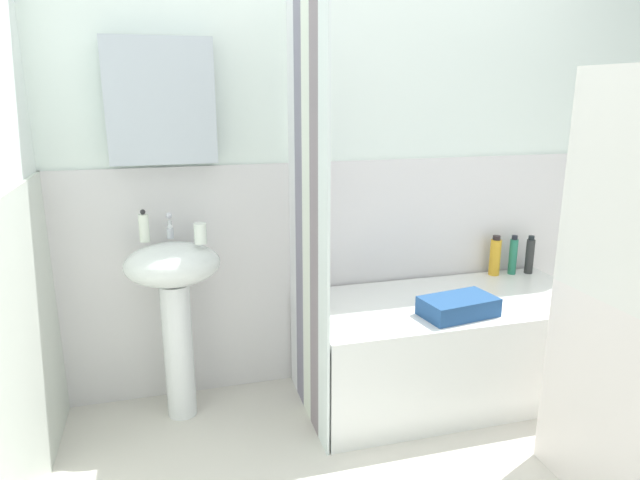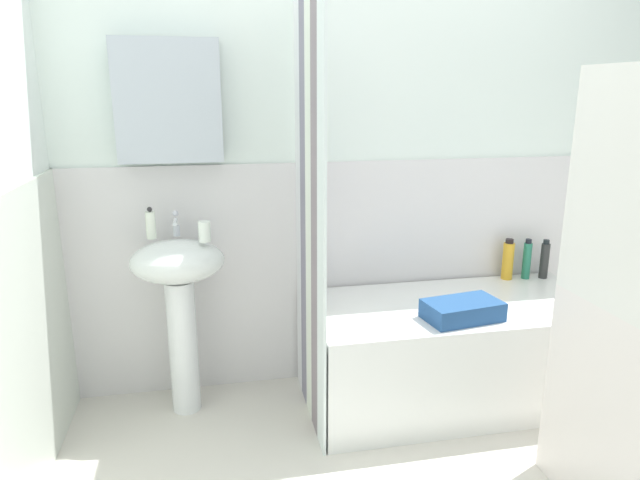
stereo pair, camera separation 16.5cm
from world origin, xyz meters
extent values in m
cube|color=white|center=(0.00, 1.27, 1.20)|extent=(3.60, 0.05, 2.40)
cube|color=silver|center=(0.00, 1.24, 0.60)|extent=(3.60, 0.02, 1.20)
cube|color=silver|center=(-0.98, 1.18, 1.51)|extent=(0.48, 0.12, 0.56)
cube|color=silver|center=(-1.54, 0.34, 0.60)|extent=(0.02, 1.81, 1.20)
cylinder|color=white|center=(-0.98, 1.03, 0.34)|extent=(0.14, 0.14, 0.68)
ellipsoid|color=white|center=(-0.98, 1.03, 0.78)|extent=(0.44, 0.34, 0.20)
cylinder|color=silver|center=(-0.98, 1.13, 0.90)|extent=(0.03, 0.03, 0.05)
cylinder|color=silver|center=(-0.98, 1.08, 0.96)|extent=(0.02, 0.10, 0.02)
sphere|color=silver|center=(-0.98, 1.13, 0.99)|extent=(0.03, 0.03, 0.03)
cylinder|color=white|center=(-1.10, 1.10, 0.94)|extent=(0.05, 0.05, 0.13)
sphere|color=#262528|center=(-1.10, 1.10, 1.02)|extent=(0.02, 0.02, 0.02)
cylinder|color=white|center=(-0.85, 0.99, 0.92)|extent=(0.06, 0.06, 0.10)
cube|color=white|center=(0.38, 0.87, 0.26)|extent=(1.48, 0.70, 0.52)
cube|color=white|center=(-0.38, 0.59, 1.00)|extent=(0.01, 0.14, 2.00)
cube|color=gray|center=(-0.38, 0.73, 1.00)|extent=(0.01, 0.14, 2.00)
cube|color=white|center=(-0.38, 0.87, 1.00)|extent=(0.01, 0.14, 2.00)
cube|color=gray|center=(-0.38, 1.01, 1.00)|extent=(0.01, 0.14, 2.00)
cube|color=white|center=(-0.38, 1.15, 1.00)|extent=(0.01, 0.14, 2.00)
cylinder|color=#2E2F2F|center=(1.02, 1.14, 0.62)|extent=(0.05, 0.05, 0.20)
cylinder|color=black|center=(1.02, 1.14, 0.74)|extent=(0.03, 0.03, 0.02)
cylinder|color=#26795B|center=(0.92, 1.15, 0.63)|extent=(0.05, 0.05, 0.21)
cylinder|color=black|center=(0.92, 1.15, 0.74)|extent=(0.03, 0.03, 0.02)
cylinder|color=gold|center=(0.81, 1.17, 0.63)|extent=(0.06, 0.06, 0.21)
cylinder|color=black|center=(0.81, 1.17, 0.74)|extent=(0.04, 0.04, 0.02)
cube|color=#254C82|center=(0.30, 0.67, 0.57)|extent=(0.38, 0.25, 0.09)
camera|label=1|loc=(-0.99, -1.53, 1.55)|focal=31.42mm
camera|label=2|loc=(-0.82, -1.57, 1.55)|focal=31.42mm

